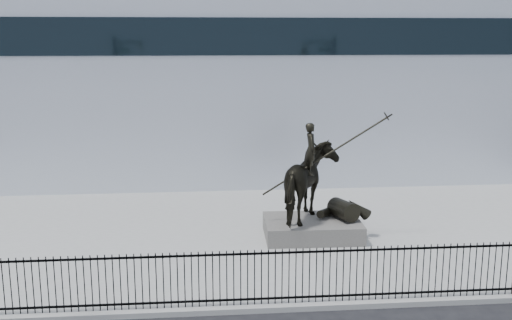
{
  "coord_description": "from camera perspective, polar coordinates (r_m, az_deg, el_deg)",
  "views": [
    {
      "loc": [
        -1.68,
        -13.23,
        7.04
      ],
      "look_at": [
        0.1,
        6.0,
        3.01
      ],
      "focal_mm": 42.0,
      "sensor_mm": 36.0,
      "label": 1
    }
  ],
  "objects": [
    {
      "name": "plaza",
      "position": [
        21.46,
        -0.51,
        -7.17
      ],
      "size": [
        30.0,
        12.0,
        0.15
      ],
      "primitive_type": "cube",
      "color": "gray",
      "rests_on": "ground"
    },
    {
      "name": "statue_plinth",
      "position": [
        21.05,
        5.38,
        -6.5
      ],
      "size": [
        3.35,
        2.36,
        0.62
      ],
      "primitive_type": "cube",
      "rotation": [
        0.0,
        0.0,
        -0.03
      ],
      "color": "#524F4B",
      "rests_on": "plaza"
    },
    {
      "name": "picket_fence",
      "position": [
        15.82,
        1.26,
        -11.06
      ],
      "size": [
        22.1,
        0.1,
        1.5
      ],
      "color": "black",
      "rests_on": "plaza"
    },
    {
      "name": "building",
      "position": [
        33.37,
        -2.4,
        7.39
      ],
      "size": [
        44.0,
        14.0,
        9.0
      ],
      "primitive_type": "cube",
      "color": "white",
      "rests_on": "ground"
    },
    {
      "name": "equestrian_statue",
      "position": [
        20.62,
        5.64,
        -2.26
      ],
      "size": [
        4.22,
        2.67,
        3.58
      ],
      "rotation": [
        0.0,
        0.0,
        -0.03
      ],
      "color": "black",
      "rests_on": "statue_plinth"
    }
  ]
}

